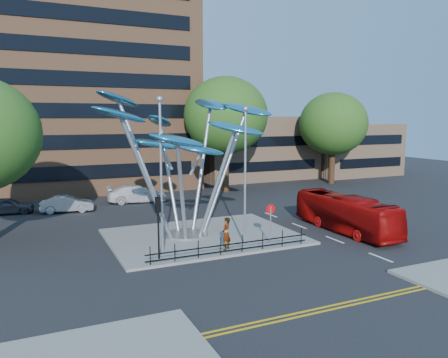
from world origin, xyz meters
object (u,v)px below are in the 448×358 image
street_lamp_left (161,162)px  parked_car_right (137,194)px  tree_far (333,124)px  traffic_light_island (158,215)px  pedestrian (226,234)px  leaf_sculpture (183,132)px  no_entry_sign_island (270,217)px  parked_car_mid (67,204)px  parked_car_left (7,206)px  tree_right (226,116)px  red_bus (345,214)px  street_lamp_right (245,163)px

street_lamp_left → parked_car_right: street_lamp_left is taller
tree_far → traffic_light_island: size_ratio=3.16×
pedestrian → parked_car_right: 17.47m
parked_car_right → leaf_sculpture: bearing=-173.6°
no_entry_sign_island → parked_car_mid: bearing=123.8°
no_entry_sign_island → parked_car_right: (-4.03, 17.41, -1.03)m
no_entry_sign_island → pedestrian: size_ratio=1.28×
parked_car_left → parked_car_right: parked_car_right is taller
no_entry_sign_island → parked_car_mid: (-10.37, 15.48, -1.12)m
tree_right → street_lamp_left: 22.49m
pedestrian → parked_car_left: bearing=-96.7°
pedestrian → no_entry_sign_island: bearing=138.2°
parked_car_left → parked_car_right: size_ratio=0.75×
street_lamp_left → parked_car_right: size_ratio=1.63×
red_bus → parked_car_mid: (-16.87, 14.59, -0.56)m
tree_right → traffic_light_island: tree_right is taller
tree_right → parked_car_mid: 18.38m
no_entry_sign_island → parked_car_left: 22.43m
no_entry_sign_island → parked_car_mid: no_entry_sign_island is taller
traffic_light_island → red_bus: 13.60m
traffic_light_island → no_entry_sign_island: bearing=0.1°
street_lamp_left → traffic_light_island: street_lamp_left is taller
street_lamp_left → red_bus: (13.00, -0.09, -4.10)m
parked_car_right → tree_right: bearing=-71.8°
no_entry_sign_island → street_lamp_left: bearing=171.4°
tree_right → parked_car_left: bearing=-172.5°
red_bus → parked_car_right: (-10.53, 16.52, -0.47)m
red_bus → traffic_light_island: bearing=-175.6°
tree_right → traffic_light_island: 24.06m
street_lamp_left → parked_car_mid: (-3.87, 14.50, -4.66)m
tree_right → parked_car_left: size_ratio=2.99×
street_lamp_right → parked_car_left: bearing=129.4°
street_lamp_left → parked_car_mid: size_ratio=2.09×
street_lamp_left → pedestrian: size_ratio=4.59×
tree_right → red_bus: bearing=-88.5°
tree_right → traffic_light_island: bearing=-123.7°
red_bus → parked_car_mid: 22.31m
leaf_sculpture → parked_car_mid: leaf_sculpture is taller
no_entry_sign_island → pedestrian: no_entry_sign_island is taller
street_lamp_right → no_entry_sign_island: size_ratio=3.39×
red_bus → parked_car_left: 26.62m
street_lamp_right → no_entry_sign_island: bearing=-17.9°
street_lamp_left → parked_car_mid: bearing=105.0°
parked_car_mid → no_entry_sign_island: bearing=-137.4°
street_lamp_right → parked_car_right: bearing=98.5°
street_lamp_right → no_entry_sign_island: street_lamp_right is taller
parked_car_mid → street_lamp_left: bearing=-156.3°
leaf_sculpture → tree_right: bearing=56.7°
tree_far → parked_car_right: tree_far is taller
tree_far → pedestrian: 30.72m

